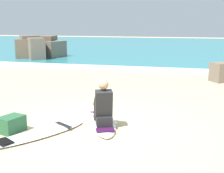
{
  "coord_description": "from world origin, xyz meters",
  "views": [
    {
      "loc": [
        1.99,
        -5.77,
        2.14
      ],
      "look_at": [
        0.09,
        1.54,
        0.55
      ],
      "focal_mm": 49.19,
      "sensor_mm": 36.0,
      "label": 1
    }
  ],
  "objects": [
    {
      "name": "rock_outcrop_distant",
      "position": [
        -6.8,
        10.79,
        0.62
      ],
      "size": [
        2.78,
        3.25,
        1.38
      ],
      "color": "#756656",
      "rests_on": "ground"
    },
    {
      "name": "breaking_foam",
      "position": [
        0.0,
        7.84,
        0.06
      ],
      "size": [
        80.0,
        0.9,
        0.11
      ],
      "primitive_type": "cube",
      "color": "white",
      "rests_on": "ground"
    },
    {
      "name": "shoreline_rock",
      "position": [
        3.11,
        5.93,
        0.35
      ],
      "size": [
        0.94,
        0.91,
        0.7
      ],
      "primitive_type": "cube",
      "rotation": [
        0.0,
        0.0,
        0.58
      ],
      "color": "#756656",
      "rests_on": "ground"
    },
    {
      "name": "surfer_seated",
      "position": [
        0.29,
        0.06,
        0.44
      ],
      "size": [
        0.58,
        0.77,
        0.95
      ],
      "color": "#232326",
      "rests_on": "surfboard_main"
    },
    {
      "name": "surfboard_spare_near",
      "position": [
        -0.8,
        -0.72,
        0.04
      ],
      "size": [
        1.56,
        2.1,
        0.08
      ],
      "color": "silver",
      "rests_on": "ground"
    },
    {
      "name": "surfboard_main",
      "position": [
        0.19,
        0.34,
        0.04
      ],
      "size": [
        1.25,
        2.14,
        0.08
      ],
      "color": "white",
      "rests_on": "ground"
    },
    {
      "name": "beach_bag",
      "position": [
        -1.39,
        -0.67,
        0.16
      ],
      "size": [
        0.48,
        0.56,
        0.32
      ],
      "primitive_type": "cube",
      "rotation": [
        0.0,
        0.0,
        -0.28
      ],
      "color": "#285B38",
      "rests_on": "ground"
    },
    {
      "name": "ground_plane",
      "position": [
        0.0,
        0.0,
        0.0
      ],
      "size": [
        80.0,
        80.0,
        0.0
      ],
      "primitive_type": "plane",
      "color": "#CCB584"
    },
    {
      "name": "sea",
      "position": [
        0.0,
        21.54,
        0.05
      ],
      "size": [
        80.0,
        28.0,
        0.1
      ],
      "primitive_type": "cube",
      "color": "teal",
      "rests_on": "ground"
    }
  ]
}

